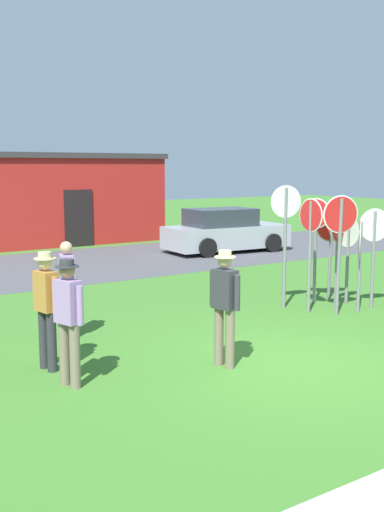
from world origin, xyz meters
name	(u,v)px	position (x,y,z in m)	size (l,w,h in m)	color
ground_plane	(289,365)	(0.00, 0.00, 0.00)	(80.00, 80.00, 0.00)	#3D7528
street_asphalt	(38,268)	(0.00, 10.66, 0.00)	(60.00, 6.40, 0.01)	#4C4C51
building_background	(54,197)	(2.99, 16.89, 1.73)	(7.71, 4.94, 3.44)	#B2231E
parked_car_on_street	(225,232)	(6.66, 10.41, 0.69)	(4.42, 2.25, 1.51)	#A5A8AD
stop_sign_leaning_right	(374,241)	(3.97, 1.78, 1.41)	(0.63, 0.27, 2.09)	slate
stop_sign_tallest	(348,247)	(3.83, 2.34, 1.25)	(0.63, 0.08, 1.88)	slate
stop_sign_rear_left	(340,234)	(2.92, 1.74, 1.63)	(0.71, 0.27, 2.39)	slate
stop_sign_nearest	(338,244)	(3.39, 2.22, 1.36)	(0.60, 0.24, 2.03)	slate
stop_sign_low_front	(360,249)	(3.47, 1.70, 1.30)	(0.65, 0.54, 1.92)	slate
stop_sign_center_cluster	(285,226)	(2.48, 2.83, 1.72)	(0.64, 0.22, 2.56)	slate
stop_sign_far_back	(310,236)	(2.61, 2.24, 1.56)	(0.07, 0.67, 2.32)	slate
stop_sign_rear_right	(331,240)	(3.84, 2.83, 1.35)	(0.62, 0.40, 2.00)	slate
stop_sign_leaning_left	(315,233)	(3.33, 2.81, 1.52)	(0.24, 0.62, 2.28)	slate
person_in_blue	(68,315)	(-3.06, 0.99, 0.98)	(0.32, 0.55, 1.74)	#7A6B56
person_on_left	(46,304)	(-3.06, 1.81, 0.98)	(0.32, 0.56, 1.74)	#2D2D33
person_in_teal	(67,284)	(-2.17, 3.18, 0.95)	(0.31, 0.55, 1.69)	#7A6B56
person_in_dark_shirt	(225,302)	(-0.84, 0.49, 0.98)	(0.31, 0.56, 1.74)	#7A6B56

